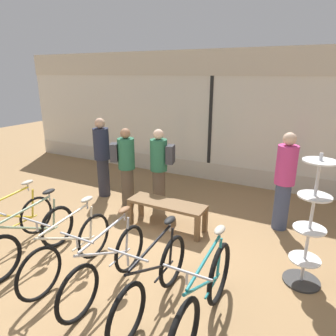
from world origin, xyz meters
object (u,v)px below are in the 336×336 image
object	(u,v)px
display_bench	(167,207)
bicycle_left	(31,239)
accessory_rack	(309,233)
bicycle_far_left	(10,225)
bicycle_right	(153,281)
customer_near_bench	(285,180)
customer_near_rack	(160,166)
customer_mid_floor	(102,156)
bicycle_center_right	(107,265)
bicycle_far_right	(204,299)
bicycle_center_left	(70,250)
customer_by_window	(126,165)

from	to	relation	value
display_bench	bicycle_left	bearing A→B (deg)	-125.07
accessory_rack	bicycle_far_left	bearing A→B (deg)	-163.84
bicycle_far_left	bicycle_right	size ratio (longest dim) A/B	0.99
customer_near_bench	bicycle_far_left	bearing A→B (deg)	-144.92
bicycle_far_left	customer_near_rack	world-z (taller)	customer_near_rack
bicycle_right	display_bench	xyz separation A→B (m)	(-0.77, 1.80, 0.02)
display_bench	customer_mid_floor	distance (m)	2.13
accessory_rack	customer_mid_floor	size ratio (longest dim) A/B	1.01
bicycle_center_right	customer_mid_floor	xyz separation A→B (m)	(-2.06, 2.46, 0.55)
bicycle_far_left	customer_near_rack	size ratio (longest dim) A/B	1.04
bicycle_left	customer_near_rack	size ratio (longest dim) A/B	1.02
bicycle_left	bicycle_center_right	bearing A→B (deg)	0.47
display_bench	customer_mid_floor	world-z (taller)	customer_mid_floor
customer_mid_floor	bicycle_right	bearing A→B (deg)	-42.18
bicycle_center_right	customer_mid_floor	world-z (taller)	customer_mid_floor
bicycle_center_right	bicycle_right	distance (m)	0.66
bicycle_center_right	bicycle_far_right	bearing A→B (deg)	-0.83
bicycle_center_left	customer_near_bench	bearing A→B (deg)	48.68
bicycle_center_right	bicycle_right	xyz separation A→B (m)	(0.66, -0.00, 0.00)
bicycle_right	customer_near_rack	bearing A→B (deg)	117.42
bicycle_left	bicycle_center_left	size ratio (longest dim) A/B	1.00
bicycle_left	accessory_rack	distance (m)	3.81
bicycle_far_right	bicycle_center_right	bearing A→B (deg)	179.17
customer_by_window	display_bench	bearing A→B (deg)	-22.57
customer_near_bench	bicycle_center_left	bearing A→B (deg)	-131.32
customer_near_bench	customer_near_rack	bearing A→B (deg)	-175.25
bicycle_left	bicycle_far_right	bearing A→B (deg)	-0.16
customer_by_window	customer_mid_floor	bearing A→B (deg)	167.70
bicycle_far_left	display_bench	xyz separation A→B (m)	(1.91, 1.69, 0.02)
customer_by_window	bicycle_far_right	bearing A→B (deg)	-41.62
bicycle_center_left	bicycle_left	bearing A→B (deg)	-176.49
bicycle_center_left	bicycle_right	xyz separation A→B (m)	(1.32, -0.04, -0.01)
bicycle_far_left	bicycle_far_right	distance (m)	3.31
bicycle_far_left	customer_near_bench	xyz separation A→B (m)	(3.71, 2.61, 0.54)
bicycle_center_left	bicycle_center_right	world-z (taller)	bicycle_center_left
bicycle_center_right	customer_by_window	bearing A→B (deg)	119.81
bicycle_center_left	display_bench	world-z (taller)	bicycle_center_left
customer_near_rack	customer_near_bench	distance (m)	2.35
bicycle_far_right	display_bench	bearing A→B (deg)	127.59
bicycle_far_left	customer_near_bench	distance (m)	4.57
bicycle_far_left	customer_near_rack	distance (m)	2.82
bicycle_far_right	customer_mid_floor	size ratio (longest dim) A/B	1.02
bicycle_left	accessory_rack	xyz separation A→B (m)	(3.55, 1.33, 0.36)
bicycle_center_right	accessory_rack	distance (m)	2.57
bicycle_center_left	bicycle_far_left	bearing A→B (deg)	176.98
bicycle_left	customer_near_rack	bearing A→B (deg)	73.91
bicycle_center_right	display_bench	bearing A→B (deg)	93.33
bicycle_center_right	customer_near_rack	bearing A→B (deg)	104.34
bicycle_left	customer_by_window	world-z (taller)	customer_by_window
bicycle_far_right	bicycle_far_left	bearing A→B (deg)	177.88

